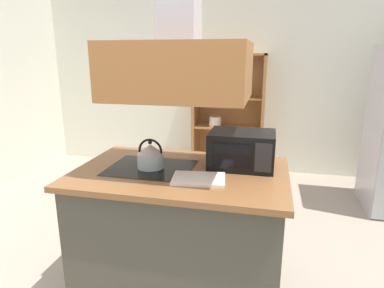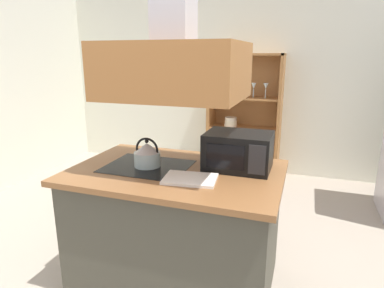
{
  "view_description": "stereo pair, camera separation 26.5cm",
  "coord_description": "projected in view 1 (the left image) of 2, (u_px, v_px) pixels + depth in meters",
  "views": [
    {
      "loc": [
        0.44,
        -1.94,
        1.69
      ],
      "look_at": [
        -0.14,
        0.55,
        1.0
      ],
      "focal_mm": 31.15,
      "sensor_mm": 36.0,
      "label": 1
    },
    {
      "loc": [
        0.7,
        -1.87,
        1.69
      ],
      "look_at": [
        -0.14,
        0.55,
        1.0
      ],
      "focal_mm": 31.15,
      "sensor_mm": 36.0,
      "label": 2
    }
  ],
  "objects": [
    {
      "name": "cutting_board",
      "position": [
        199.0,
        179.0,
        2.16
      ],
      "size": [
        0.37,
        0.28,
        0.02
      ],
      "primitive_type": "cube",
      "rotation": [
        0.0,
        0.0,
        0.12
      ],
      "color": "white",
      "rests_on": "kitchen_island"
    },
    {
      "name": "dish_cabinet",
      "position": [
        228.0,
        122.0,
        4.81
      ],
      "size": [
        1.0,
        0.4,
        1.71
      ],
      "color": "#A36B39",
      "rests_on": "ground"
    },
    {
      "name": "kettle",
      "position": [
        151.0,
        156.0,
        2.38
      ],
      "size": [
        0.19,
        0.19,
        0.21
      ],
      "color": "#AEC4C2",
      "rests_on": "kitchen_island"
    },
    {
      "name": "microwave",
      "position": [
        242.0,
        149.0,
        2.39
      ],
      "size": [
        0.46,
        0.35,
        0.26
      ],
      "color": "black",
      "rests_on": "kitchen_island"
    },
    {
      "name": "kitchen_island",
      "position": [
        181.0,
        227.0,
        2.47
      ],
      "size": [
        1.49,
        0.98,
        0.9
      ],
      "color": "#434236",
      "rests_on": "ground"
    },
    {
      "name": "wall_back",
      "position": [
        240.0,
        79.0,
        4.83
      ],
      "size": [
        6.0,
        0.12,
        2.7
      ],
      "primitive_type": "cube",
      "color": "white",
      "rests_on": "ground"
    },
    {
      "name": "range_hood",
      "position": [
        180.0,
        51.0,
        2.14
      ],
      "size": [
        0.9,
        0.7,
        1.29
      ],
      "color": "#A56835"
    }
  ]
}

